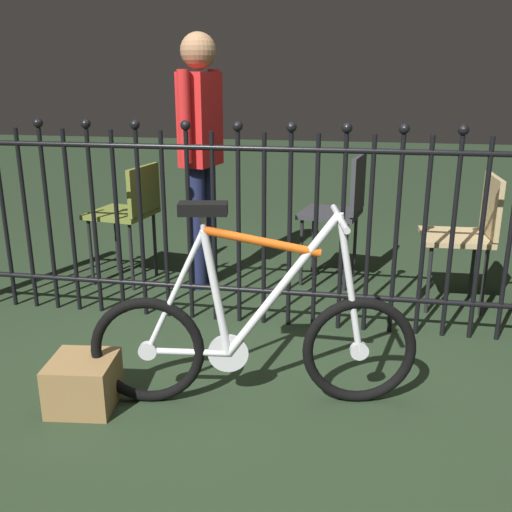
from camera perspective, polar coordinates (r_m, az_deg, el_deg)
name	(u,v)px	position (r m, az deg, el deg)	size (l,w,h in m)	color
ground_plane	(237,372)	(2.95, -1.89, -11.24)	(20.00, 20.00, 0.00)	#23331F
iron_fence	(248,221)	(3.30, -0.81, 3.46)	(3.79, 0.07, 1.22)	black
bicycle	(253,337)	(2.57, -0.30, -7.94)	(1.42, 0.41, 0.92)	black
chair_charcoal	(342,205)	(4.01, 8.36, 4.92)	(0.45, 0.45, 0.89)	black
chair_olive	(130,209)	(4.09, -12.21, 4.53)	(0.46, 0.46, 0.82)	black
chair_tan	(470,228)	(3.81, 20.13, 2.59)	(0.42, 0.41, 0.83)	black
person_visitor	(201,141)	(3.88, -5.41, 11.14)	(0.24, 0.47, 1.66)	#191E3F
display_crate	(83,383)	(2.74, -16.49, -11.77)	(0.28, 0.28, 0.22)	olive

